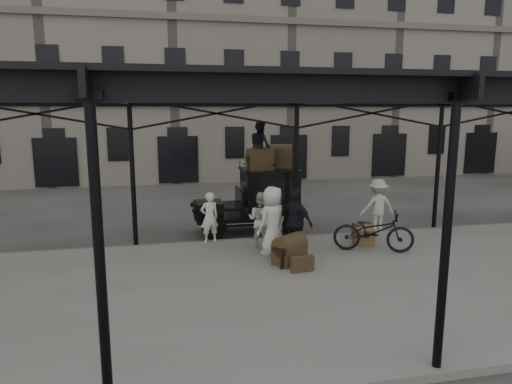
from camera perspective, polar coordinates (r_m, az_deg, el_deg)
ground at (r=13.12m, az=7.43°, el=-8.34°), size 120.00×120.00×0.00m
platform at (r=11.34m, az=10.83°, el=-11.08°), size 28.00×8.00×0.15m
canopy at (r=10.84m, az=11.08°, el=12.35°), size 22.50×9.00×4.74m
building_frontage at (r=30.13m, az=-4.03°, el=15.68°), size 64.00×8.00×14.00m
taxi at (r=15.59m, az=0.56°, el=-0.67°), size 3.65×1.55×2.18m
porter_left at (r=13.96m, az=-5.84°, el=-3.17°), size 0.64×0.50×1.57m
porter_midleft at (r=13.40m, az=0.60°, el=-3.49°), size 1.02×0.99×1.66m
porter_centre at (r=12.70m, az=2.09°, el=-3.62°), size 1.13×1.01×1.94m
porter_official at (r=12.61m, az=4.94°, el=-3.82°), size 1.03×1.18×1.91m
porter_right at (r=15.51m, az=14.96°, el=-1.69°), size 1.16×0.67×1.78m
bicycle at (r=13.50m, az=14.48°, el=-4.76°), size 2.39×1.57×1.19m
porter_roof at (r=15.25m, az=0.54°, el=5.86°), size 0.80×0.92×1.62m
steamer_trunk_roof_near at (r=15.14m, az=0.47°, el=3.91°), size 0.89×0.61×0.61m
steamer_trunk_roof_far at (r=15.75m, az=2.80°, el=4.27°), size 1.04×0.77×0.68m
steamer_trunk_platform at (r=12.19m, az=4.22°, el=-7.39°), size 1.04×0.96×0.65m
wicker_hamper at (r=14.12m, az=13.31°, el=-5.48°), size 0.69×0.58×0.50m
suitcase_upright at (r=14.72m, az=12.76°, el=-4.91°), size 0.27×0.62×0.45m
suitcase_flat at (r=11.63m, az=5.82°, el=-8.95°), size 0.62×0.24×0.40m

